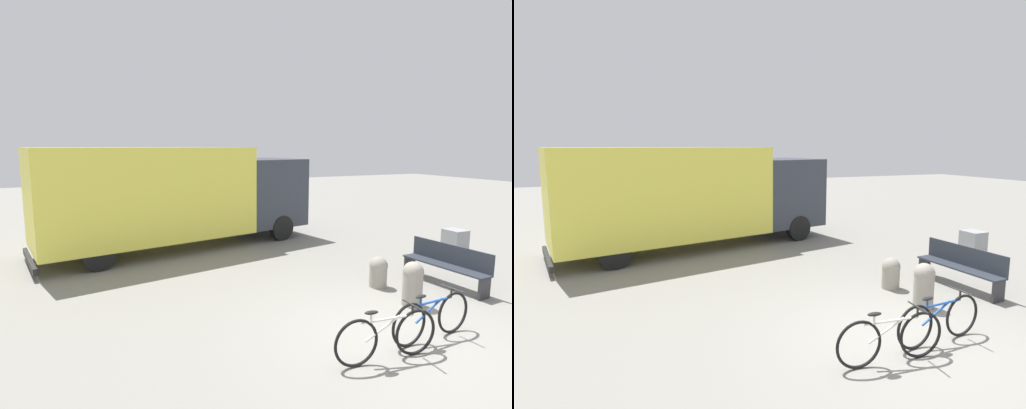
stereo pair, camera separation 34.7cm
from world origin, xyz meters
TOP-DOWN VIEW (x-y plane):
  - ground_plane at (0.00, 0.00)m, footprint 60.00×60.00m
  - delivery_truck at (-2.02, 7.32)m, footprint 8.65×4.06m
  - park_bench at (2.74, 1.56)m, footprint 0.55×2.01m
  - bicycle_near at (-0.70, -0.45)m, footprint 1.72×0.44m
  - bicycle_middle at (0.40, -0.23)m, footprint 1.72×0.44m
  - bollard_near_bench at (1.17, 0.96)m, footprint 0.39×0.39m
  - bollard_far_bench at (1.27, 2.06)m, footprint 0.39×0.39m
  - utility_box at (4.62, 2.95)m, footprint 0.47×0.53m

SIDE VIEW (x-z plane):
  - ground_plane at x=0.00m, z-range 0.00..0.00m
  - bollard_far_bench at x=1.27m, z-range 0.02..0.69m
  - bicycle_near at x=-0.70m, z-range -0.02..0.77m
  - bicycle_middle at x=0.40m, z-range -0.02..0.77m
  - utility_box at x=4.62m, z-range 0.00..0.83m
  - bollard_near_bench at x=1.17m, z-range 0.03..0.91m
  - park_bench at x=2.74m, z-range 0.05..0.96m
  - delivery_truck at x=-2.02m, z-range 0.14..3.18m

